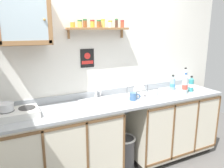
{
  "coord_description": "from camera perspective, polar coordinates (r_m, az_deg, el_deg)",
  "views": [
    {
      "loc": [
        -1.03,
        -1.93,
        1.77
      ],
      "look_at": [
        0.15,
        0.44,
        1.11
      ],
      "focal_mm": 35.88,
      "sensor_mm": 36.0,
      "label": 1
    }
  ],
  "objects": [
    {
      "name": "spice_shelf",
      "position": [
        2.69,
        -3.64,
        14.33
      ],
      "size": [
        0.74,
        0.14,
        0.23
      ],
      "color": "#996B42"
    },
    {
      "name": "countertop",
      "position": [
        2.63,
        -1.91,
        -5.21
      ],
      "size": [
        3.26,
        0.6,
        0.03
      ],
      "primitive_type": "cube",
      "color": "#9EA3A8",
      "rests_on": "lower_cabinet_run"
    },
    {
      "name": "warning_sign",
      "position": [
        2.73,
        -6.32,
        6.52
      ],
      "size": [
        0.17,
        0.01,
        0.22
      ],
      "color": "black"
    },
    {
      "name": "trash_bin",
      "position": [
        3.0,
        3.16,
        -17.03
      ],
      "size": [
        0.29,
        0.29,
        0.44
      ],
      "color": "#4C4C51",
      "rests_on": "ground"
    },
    {
      "name": "bottle_water_clear_1",
      "position": [
        3.12,
        18.08,
        -0.15
      ],
      "size": [
        0.07,
        0.07,
        0.28
      ],
      "color": "silver",
      "rests_on": "countertop"
    },
    {
      "name": "lower_cabinet_run_right",
      "position": [
        3.32,
        14.61,
        -9.93
      ],
      "size": [
        1.24,
        0.58,
        0.9
      ],
      "color": "black",
      "rests_on": "ground"
    },
    {
      "name": "bottle_detergent_teal_2",
      "position": [
        3.27,
        19.5,
        -0.11
      ],
      "size": [
        0.07,
        0.07,
        0.22
      ],
      "color": "teal",
      "rests_on": "countertop"
    },
    {
      "name": "sink",
      "position": [
        2.66,
        -2.13,
        -4.86
      ],
      "size": [
        0.53,
        0.46,
        0.39
      ],
      "color": "silver",
      "rests_on": "countertop"
    },
    {
      "name": "bottle_opaque_white_0",
      "position": [
        3.32,
        18.05,
        1.17
      ],
      "size": [
        0.07,
        0.07,
        0.32
      ],
      "color": "white",
      "rests_on": "countertop"
    },
    {
      "name": "mug",
      "position": [
        2.73,
        5.55,
        -3.17
      ],
      "size": [
        0.12,
        0.11,
        0.09
      ],
      "color": "#3F6699",
      "rests_on": "countertop"
    },
    {
      "name": "lower_cabinet_run",
      "position": [
        2.63,
        -17.81,
        -16.91
      ],
      "size": [
        1.76,
        0.58,
        0.9
      ],
      "color": "black",
      "rests_on": "ground"
    },
    {
      "name": "saucepan",
      "position": [
        2.41,
        -25.72,
        -5.21
      ],
      "size": [
        0.27,
        0.24,
        0.08
      ],
      "color": "silver",
      "rests_on": "hot_plate_stove"
    },
    {
      "name": "backsplash",
      "position": [
        2.85,
        -4.22,
        -2.53
      ],
      "size": [
        3.26,
        0.02,
        0.08
      ],
      "primitive_type": "cube",
      "color": "#9EA3A8",
      "rests_on": "countertop"
    },
    {
      "name": "back_wall",
      "position": [
        2.8,
        -4.62,
        4.49
      ],
      "size": [
        3.9,
        0.07,
        2.61
      ],
      "color": "silver",
      "rests_on": "ground"
    },
    {
      "name": "hot_plate_stove",
      "position": [
        2.41,
        -23.06,
        -6.88
      ],
      "size": [
        0.41,
        0.29,
        0.07
      ],
      "color": "silver",
      "rests_on": "countertop"
    },
    {
      "name": "wall_cabinet",
      "position": [
        2.42,
        -21.79,
        15.58
      ],
      "size": [
        0.51,
        0.29,
        0.54
      ],
      "color": "#996B42"
    },
    {
      "name": "bottle_water_blue_3",
      "position": [
        3.27,
        15.19,
        0.13
      ],
      "size": [
        0.07,
        0.07,
        0.22
      ],
      "color": "#8CB7E0",
      "rests_on": "countertop"
    },
    {
      "name": "dish_rack",
      "position": [
        2.87,
        7.54,
        -2.7
      ],
      "size": [
        0.35,
        0.24,
        0.16
      ],
      "color": "#B2B2B7",
      "rests_on": "countertop"
    }
  ]
}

